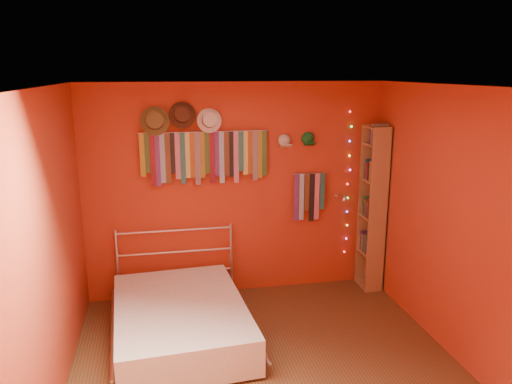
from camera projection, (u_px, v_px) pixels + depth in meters
ground at (269, 371)px, 4.46m from camera, size 3.50×3.50×0.00m
back_wall at (237, 191)px, 5.83m from camera, size 3.50×0.02×2.50m
right_wall at (459, 227)px, 4.49m from camera, size 0.02×3.50×2.50m
left_wall at (48, 254)px, 3.83m from camera, size 0.02×3.50×2.50m
ceiling at (271, 87)px, 3.87m from camera, size 3.50×3.50×0.02m
tie_rack at (205, 155)px, 5.59m from camera, size 1.45×0.03×0.60m
small_tie_rack at (309, 195)px, 5.95m from camera, size 0.40×0.03×0.60m
fedora_olive at (155, 121)px, 5.36m from camera, size 0.32×0.18×0.32m
fedora_brown at (182, 115)px, 5.41m from camera, size 0.30×0.16×0.29m
fedora_white at (210, 120)px, 5.48m from camera, size 0.27×0.15×0.27m
cap_white at (284, 141)px, 5.75m from camera, size 0.16×0.20×0.16m
cap_green at (308, 139)px, 5.80m from camera, size 0.17×0.21×0.17m
fairy_lights at (348, 184)px, 6.04m from camera, size 0.06×0.02×1.77m
reading_lamp at (343, 199)px, 5.85m from camera, size 0.07×0.32×0.09m
bookshelf at (376, 207)px, 5.99m from camera, size 0.25×0.34×2.00m
bed at (180, 320)px, 4.96m from camera, size 1.46×1.88×0.89m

